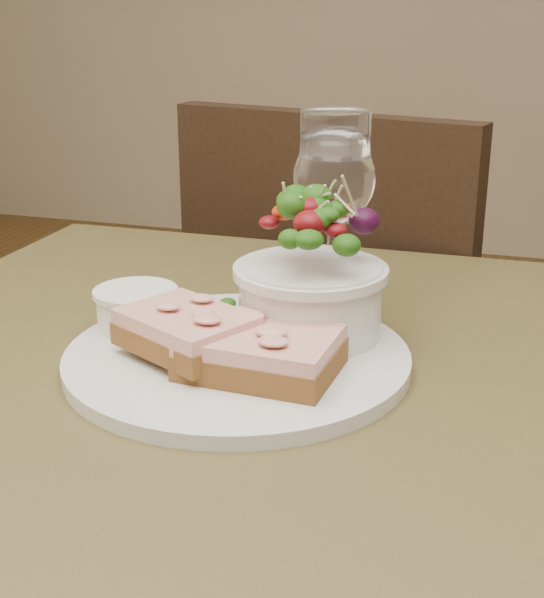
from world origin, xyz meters
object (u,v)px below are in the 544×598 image
(chair_far, at_px, (362,472))
(sandwich_front, at_px, (261,352))
(wine_glass, at_px, (334,184))
(cafe_table, at_px, (271,500))
(dinner_plate, at_px, (237,358))
(sandwich_back, at_px, (187,330))
(salad_bowl, at_px, (311,268))
(ramekin, at_px, (136,307))

(chair_far, xyz_separation_m, sandwich_front, (0.03, -0.64, 0.48))
(chair_far, height_order, wine_glass, wine_glass)
(chair_far, bearing_deg, cafe_table, 106.84)
(cafe_table, xyz_separation_m, dinner_plate, (-0.04, 0.03, 0.11))
(sandwich_back, bearing_deg, wine_glass, 92.67)
(dinner_plate, bearing_deg, wine_glass, 73.45)
(chair_far, xyz_separation_m, salad_bowl, (0.05, -0.55, 0.53))
(chair_far, distance_m, ramekin, 0.77)
(ramekin, bearing_deg, salad_bowl, 12.28)
(sandwich_front, bearing_deg, chair_far, 96.24)
(sandwich_front, bearing_deg, salad_bowl, 82.73)
(cafe_table, relative_size, sandwich_front, 6.64)
(salad_bowl, bearing_deg, wine_glass, 91.70)
(cafe_table, xyz_separation_m, wine_glass, (0.01, 0.18, 0.22))
(sandwich_front, distance_m, sandwich_back, 0.07)
(cafe_table, distance_m, salad_bowl, 0.19)
(chair_far, bearing_deg, sandwich_front, 106.07)
(chair_far, relative_size, wine_glass, 5.14)
(ramekin, bearing_deg, dinner_plate, -12.83)
(cafe_table, distance_m, chair_far, 0.73)
(cafe_table, bearing_deg, ramekin, 158.26)
(sandwich_front, height_order, ramekin, ramekin)
(salad_bowl, bearing_deg, sandwich_front, -100.78)
(wine_glass, bearing_deg, dinner_plate, -106.55)
(chair_far, bearing_deg, sandwich_back, 100.20)
(wine_glass, bearing_deg, salad_bowl, -88.30)
(sandwich_back, distance_m, ramekin, 0.08)
(sandwich_front, height_order, wine_glass, wine_glass)
(cafe_table, xyz_separation_m, sandwich_back, (-0.07, 0.01, 0.14))
(cafe_table, relative_size, dinner_plate, 2.83)
(ramekin, bearing_deg, chair_far, 80.19)
(sandwich_back, xyz_separation_m, salad_bowl, (0.08, 0.08, 0.04))
(sandwich_front, relative_size, salad_bowl, 0.95)
(ramekin, xyz_separation_m, salad_bowl, (0.15, 0.03, 0.04))
(salad_bowl, distance_m, wine_glass, 0.11)
(cafe_table, relative_size, sandwich_back, 6.39)
(chair_far, xyz_separation_m, dinner_plate, (-0.00, -0.60, 0.46))
(dinner_plate, distance_m, sandwich_back, 0.05)
(cafe_table, height_order, wine_glass, wine_glass)
(chair_far, relative_size, sandwich_front, 7.47)
(sandwich_front, distance_m, ramekin, 0.14)
(cafe_table, height_order, dinner_plate, dinner_plate)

